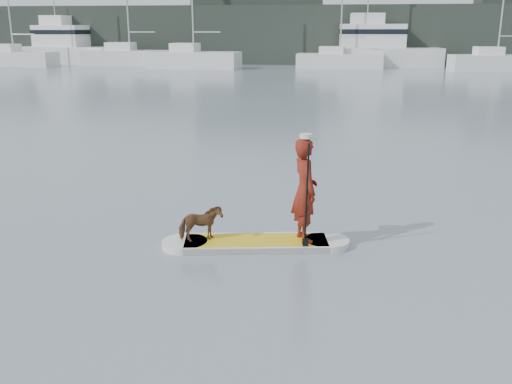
# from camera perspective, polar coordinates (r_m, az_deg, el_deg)

# --- Properties ---
(ground) EXTENTS (140.00, 140.00, 0.00)m
(ground) POSITION_cam_1_polar(r_m,az_deg,el_deg) (11.38, 15.81, -3.54)
(ground) COLOR slate
(ground) RESTS_ON ground
(paddleboard) EXTENTS (3.27, 1.19, 0.12)m
(paddleboard) POSITION_cam_1_polar(r_m,az_deg,el_deg) (10.06, -0.00, -5.15)
(paddleboard) COLOR gold
(paddleboard) RESTS_ON ground
(paddler) EXTENTS (0.64, 0.77, 1.81)m
(paddler) POSITION_cam_1_polar(r_m,az_deg,el_deg) (9.81, 4.90, 0.18)
(paddler) COLOR maroon
(paddler) RESTS_ON paddleboard
(white_cap) EXTENTS (0.22, 0.22, 0.07)m
(white_cap) POSITION_cam_1_polar(r_m,az_deg,el_deg) (9.60, 5.04, 5.59)
(white_cap) COLOR silver
(white_cap) RESTS_ON paddler
(dog) EXTENTS (0.81, 0.64, 0.63)m
(dog) POSITION_cam_1_polar(r_m,az_deg,el_deg) (9.96, -5.57, -3.18)
(dog) COLOR brown
(dog) RESTS_ON paddleboard
(paddle) EXTENTS (0.10, 0.30, 2.00)m
(paddle) POSITION_cam_1_polar(r_m,az_deg,el_deg) (9.57, 5.06, -1.66)
(paddle) COLOR black
(paddle) RESTS_ON ground
(sailboat_a) EXTENTS (8.70, 3.35, 12.36)m
(sailboat_a) POSITION_cam_1_polar(r_m,az_deg,el_deg) (63.53, -23.07, 12.27)
(sailboat_a) COLOR silver
(sailboat_a) RESTS_ON ground
(sailboat_b) EXTENTS (9.58, 3.03, 14.18)m
(sailboat_b) POSITION_cam_1_polar(r_m,az_deg,el_deg) (60.62, -12.54, 13.13)
(sailboat_b) COLOR silver
(sailboat_b) RESTS_ON ground
(sailboat_c) EXTENTS (8.98, 3.86, 12.51)m
(sailboat_c) POSITION_cam_1_polar(r_m,az_deg,el_deg) (55.87, -6.30, 13.13)
(sailboat_c) COLOR silver
(sailboat_c) RESTS_ON ground
(sailboat_d) EXTENTS (8.31, 3.08, 12.02)m
(sailboat_d) POSITION_cam_1_polar(r_m,az_deg,el_deg) (56.40, 8.32, 13.02)
(sailboat_d) COLOR silver
(sailboat_d) RESTS_ON ground
(sailboat_e) EXTENTS (8.28, 3.35, 11.71)m
(sailboat_e) POSITION_cam_1_polar(r_m,az_deg,el_deg) (56.38, 22.86, 11.94)
(sailboat_e) COLOR silver
(sailboat_e) RESTS_ON ground
(motor_yacht_a) EXTENTS (11.45, 4.14, 6.76)m
(motor_yacht_a) POSITION_cam_1_polar(r_m,az_deg,el_deg) (59.00, 12.11, 13.97)
(motor_yacht_a) COLOR silver
(motor_yacht_a) RESTS_ON ground
(motor_yacht_b) EXTENTS (10.48, 5.27, 6.61)m
(motor_yacht_b) POSITION_cam_1_polar(r_m,az_deg,el_deg) (66.12, -18.46, 13.68)
(motor_yacht_b) COLOR silver
(motor_yacht_b) RESTS_ON ground
(shore_mass) EXTENTS (90.00, 6.00, 6.00)m
(shore_mass) POSITION_cam_1_polar(r_m,az_deg,el_deg) (63.65, 9.34, 15.23)
(shore_mass) COLOR black
(shore_mass) RESTS_ON ground
(shore_building_west) EXTENTS (14.00, 4.00, 9.00)m
(shore_building_west) POSITION_cam_1_polar(r_m,az_deg,el_deg) (65.16, 0.17, 16.77)
(shore_building_west) COLOR black
(shore_building_west) RESTS_ON ground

